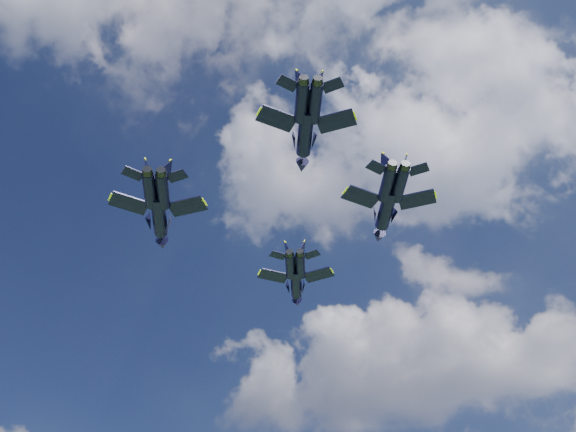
# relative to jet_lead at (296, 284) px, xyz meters

# --- Properties ---
(jet_lead) EXTENTS (11.51, 15.79, 3.73)m
(jet_lead) POSITION_rel_jet_lead_xyz_m (0.00, 0.00, 0.00)
(jet_lead) COLOR black
(jet_left) EXTENTS (12.89, 17.62, 4.22)m
(jet_left) POSITION_rel_jet_lead_xyz_m (-12.52, -21.70, 0.26)
(jet_left) COLOR black
(jet_right) EXTENTS (12.73, 17.43, 4.17)m
(jet_right) POSITION_rel_jet_lead_xyz_m (17.49, -10.13, 1.50)
(jet_right) COLOR black
(jet_slot) EXTENTS (11.77, 16.16, 3.86)m
(jet_slot) POSITION_rel_jet_lead_xyz_m (11.73, -27.98, 1.14)
(jet_slot) COLOR black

